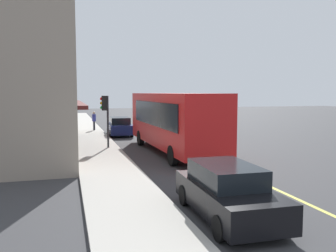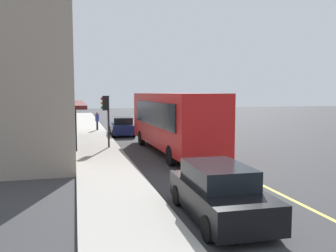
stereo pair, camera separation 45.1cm
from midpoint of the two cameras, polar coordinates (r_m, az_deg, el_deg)
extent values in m
plane|color=#38383A|center=(23.00, 2.29, -3.50)|extent=(120.00, 120.00, 0.00)
cube|color=#B2ADA3|center=(21.93, -11.66, -3.84)|extent=(80.00, 2.68, 0.15)
cube|color=#D8D14C|center=(23.00, 2.29, -3.49)|extent=(36.00, 0.16, 0.01)
cube|color=#4C1919|center=(24.43, -14.82, 3.44)|extent=(12.98, 0.70, 0.20)
cube|color=black|center=(24.50, -15.26, 0.39)|extent=(11.13, 0.08, 2.00)
cube|color=red|center=(20.81, 0.13, 1.12)|extent=(11.06, 2.77, 3.00)
cube|color=black|center=(26.03, -3.46, 2.75)|extent=(0.17, 2.10, 1.80)
cube|color=black|center=(20.15, -3.06, 2.00)|extent=(8.80, 0.28, 1.32)
cube|color=black|center=(20.92, 3.70, 2.12)|extent=(8.80, 0.28, 1.32)
cube|color=#0CF259|center=(26.07, -3.50, 4.71)|extent=(0.13, 1.90, 0.36)
cube|color=#2D2D33|center=(26.25, -3.49, -0.76)|extent=(0.22, 2.40, 0.40)
cylinder|color=black|center=(24.06, -4.95, -1.92)|extent=(1.01, 0.32, 1.00)
cylinder|color=black|center=(24.64, 0.19, -1.73)|extent=(1.01, 0.32, 1.00)
cylinder|color=black|center=(17.32, 0.04, -4.74)|extent=(1.01, 0.32, 1.00)
cylinder|color=black|center=(18.11, 6.91, -4.34)|extent=(1.01, 0.32, 1.00)
cylinder|color=#2D2D33|center=(22.33, -10.16, 0.68)|extent=(0.12, 0.12, 3.20)
cube|color=black|center=(22.25, -10.72, 3.62)|extent=(0.30, 0.30, 0.90)
sphere|color=red|center=(22.23, -11.17, 4.30)|extent=(0.18, 0.18, 0.18)
sphere|color=orange|center=(22.24, -11.16, 3.61)|extent=(0.18, 0.18, 0.18)
sphere|color=green|center=(22.25, -11.15, 2.91)|extent=(0.18, 0.18, 0.18)
cube|color=#14666B|center=(36.00, -1.11, 0.65)|extent=(4.40, 2.05, 0.75)
cube|color=black|center=(36.10, -1.16, 1.70)|extent=(2.49, 1.65, 0.55)
cylinder|color=black|center=(34.81, 0.67, 0.04)|extent=(0.65, 0.26, 0.64)
cylinder|color=black|center=(34.48, -1.98, -0.01)|extent=(0.65, 0.26, 0.64)
cylinder|color=black|center=(37.57, -0.31, 0.43)|extent=(0.65, 0.26, 0.64)
cylinder|color=black|center=(37.26, -2.78, 0.38)|extent=(0.65, 0.26, 0.64)
cube|color=navy|center=(29.94, -8.17, -0.35)|extent=(4.36, 1.96, 0.75)
cube|color=black|center=(29.74, -8.16, 0.87)|extent=(2.46, 1.60, 0.55)
cylinder|color=black|center=(31.31, -9.91, -0.63)|extent=(0.65, 0.24, 0.64)
cylinder|color=black|center=(31.46, -6.93, -0.56)|extent=(0.65, 0.24, 0.64)
cylinder|color=black|center=(28.50, -9.53, -1.21)|extent=(0.65, 0.24, 0.64)
cylinder|color=black|center=(28.66, -6.25, -1.13)|extent=(0.65, 0.24, 0.64)
cube|color=black|center=(10.32, 8.27, -11.25)|extent=(4.33, 1.88, 0.75)
cube|color=black|center=(10.29, 7.99, -7.56)|extent=(2.44, 1.56, 0.55)
cylinder|color=black|center=(9.56, 16.37, -14.51)|extent=(0.64, 0.23, 0.64)
cylinder|color=black|center=(8.87, 6.89, -15.93)|extent=(0.64, 0.23, 0.64)
cylinder|color=black|center=(11.96, 9.23, -10.31)|extent=(0.64, 0.23, 0.64)
cylinder|color=black|center=(11.41, 1.54, -11.01)|extent=(0.64, 0.23, 0.64)
cylinder|color=black|center=(33.07, -12.10, 0.05)|extent=(0.18, 0.18, 0.81)
cylinder|color=#33388C|center=(33.01, -12.13, 1.30)|extent=(0.34, 0.34, 0.64)
sphere|color=tan|center=(32.98, -12.14, 2.05)|extent=(0.23, 0.23, 0.23)
camera|label=1|loc=(0.23, -90.62, -0.06)|focal=38.14mm
camera|label=2|loc=(0.23, 89.38, 0.06)|focal=38.14mm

